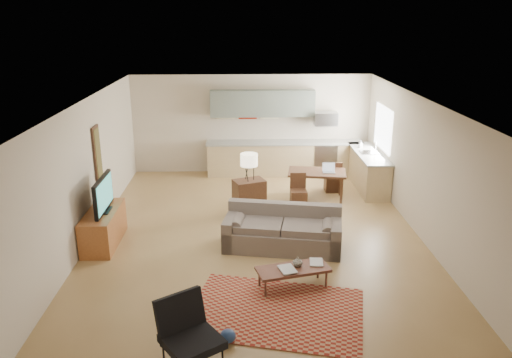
{
  "coord_description": "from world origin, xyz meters",
  "views": [
    {
      "loc": [
        -0.29,
        -8.99,
        4.24
      ],
      "look_at": [
        0.0,
        0.3,
        1.15
      ],
      "focal_mm": 35.0,
      "sensor_mm": 36.0,
      "label": 1
    }
  ],
  "objects_px": {
    "armchair": "(192,335)",
    "coffee_table": "(293,278)",
    "console_table": "(249,197)",
    "dining_table": "(316,185)",
    "sofa": "(283,229)",
    "tv_credenza": "(103,227)"
  },
  "relations": [
    {
      "from": "armchair",
      "to": "coffee_table",
      "type": "bearing_deg",
      "value": 17.44
    },
    {
      "from": "console_table",
      "to": "dining_table",
      "type": "height_order",
      "value": "console_table"
    },
    {
      "from": "armchair",
      "to": "dining_table",
      "type": "height_order",
      "value": "armchair"
    },
    {
      "from": "coffee_table",
      "to": "dining_table",
      "type": "bearing_deg",
      "value": 62.01
    },
    {
      "from": "sofa",
      "to": "coffee_table",
      "type": "distance_m",
      "value": 1.46
    },
    {
      "from": "coffee_table",
      "to": "armchair",
      "type": "xyz_separation_m",
      "value": [
        -1.45,
        -1.84,
        0.26
      ]
    },
    {
      "from": "armchair",
      "to": "console_table",
      "type": "xyz_separation_m",
      "value": [
        0.81,
        5.06,
        -0.05
      ]
    },
    {
      "from": "armchair",
      "to": "tv_credenza",
      "type": "relative_size",
      "value": 0.6
    },
    {
      "from": "sofa",
      "to": "armchair",
      "type": "xyz_separation_m",
      "value": [
        -1.4,
        -3.29,
        0.04
      ]
    },
    {
      "from": "sofa",
      "to": "dining_table",
      "type": "xyz_separation_m",
      "value": [
        1.03,
        2.65,
        -0.06
      ]
    },
    {
      "from": "sofa",
      "to": "dining_table",
      "type": "relative_size",
      "value": 1.69
    },
    {
      "from": "coffee_table",
      "to": "console_table",
      "type": "relative_size",
      "value": 1.52
    },
    {
      "from": "sofa",
      "to": "tv_credenza",
      "type": "relative_size",
      "value": 1.57
    },
    {
      "from": "sofa",
      "to": "tv_credenza",
      "type": "xyz_separation_m",
      "value": [
        -3.43,
        0.31,
        -0.06
      ]
    },
    {
      "from": "armchair",
      "to": "sofa",
      "type": "bearing_deg",
      "value": 32.61
    },
    {
      "from": "coffee_table",
      "to": "sofa",
      "type": "bearing_deg",
      "value": 77.46
    },
    {
      "from": "sofa",
      "to": "armchair",
      "type": "distance_m",
      "value": 3.57
    },
    {
      "from": "armchair",
      "to": "tv_credenza",
      "type": "xyz_separation_m",
      "value": [
        -2.03,
        3.59,
        -0.1
      ]
    },
    {
      "from": "dining_table",
      "to": "console_table",
      "type": "bearing_deg",
      "value": -143.11
    },
    {
      "from": "tv_credenza",
      "to": "dining_table",
      "type": "height_order",
      "value": "dining_table"
    },
    {
      "from": "sofa",
      "to": "tv_credenza",
      "type": "distance_m",
      "value": 3.44
    },
    {
      "from": "coffee_table",
      "to": "armchair",
      "type": "height_order",
      "value": "armchair"
    }
  ]
}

